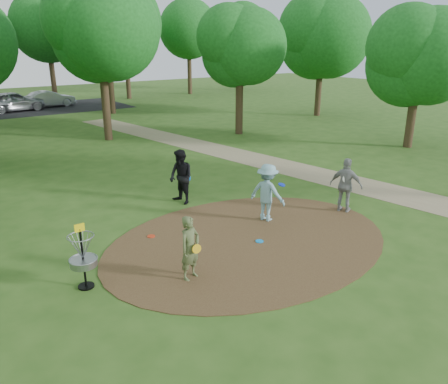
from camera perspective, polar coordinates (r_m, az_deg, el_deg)
ground at (r=12.20m, az=3.35°, el=-6.38°), size 100.00×100.00×0.00m
dirt_clearing at (r=12.20m, az=3.35°, el=-6.34°), size 8.40×8.40×0.02m
footpath at (r=17.91m, az=15.48°, el=1.35°), size 7.55×39.89×0.01m
parking_lot at (r=39.87m, az=-23.04°, el=9.99°), size 14.00×8.00×0.01m
player_observer_with_disc at (r=10.06m, az=-4.45°, el=-7.32°), size 0.64×0.51×1.54m
player_throwing_with_disc at (r=13.31m, az=5.68°, el=-0.09°), size 1.22×1.31×1.79m
player_walking_with_disc at (r=14.75m, az=-5.64°, el=1.96°), size 0.80×0.97×1.85m
player_waiting_with_disc at (r=14.46m, az=15.65°, el=0.83°), size 0.83×1.13×1.78m
disc_ground_blue at (r=12.13m, az=4.66°, el=-6.42°), size 0.22×0.22×0.02m
disc_ground_red at (r=12.56m, az=-9.50°, el=-5.71°), size 0.22×0.22×0.02m
car_left at (r=38.80m, az=-25.88°, el=10.60°), size 4.99×2.68×1.61m
car_right at (r=40.43m, az=-21.84°, el=11.22°), size 4.29×1.96×1.36m
disc_golf_basket at (r=10.12m, az=-18.02°, el=-7.45°), size 0.63×0.63×1.54m
tree_ring at (r=20.28m, az=-14.76°, el=18.70°), size 37.68×46.33×9.87m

